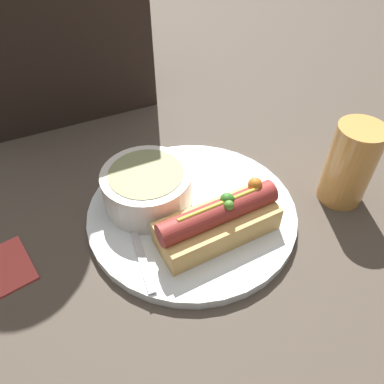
{
  "coord_description": "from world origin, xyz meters",
  "views": [
    {
      "loc": [
        -0.14,
        -0.3,
        0.37
      ],
      "look_at": [
        0.0,
        0.0,
        0.04
      ],
      "focal_mm": 35.0,
      "sensor_mm": 36.0,
      "label": 1
    }
  ],
  "objects_px": {
    "hot_dog": "(218,221)",
    "soup_bowl": "(147,186)",
    "drinking_glass": "(350,165)",
    "spoon": "(131,221)"
  },
  "relations": [
    {
      "from": "soup_bowl",
      "to": "drinking_glass",
      "type": "xyz_separation_m",
      "value": [
        0.25,
        -0.09,
        0.02
      ]
    },
    {
      "from": "soup_bowl",
      "to": "drinking_glass",
      "type": "relative_size",
      "value": 1.0
    },
    {
      "from": "hot_dog",
      "to": "soup_bowl",
      "type": "bearing_deg",
      "value": 119.33
    },
    {
      "from": "hot_dog",
      "to": "spoon",
      "type": "distance_m",
      "value": 0.11
    },
    {
      "from": "spoon",
      "to": "drinking_glass",
      "type": "xyz_separation_m",
      "value": [
        0.28,
        -0.06,
        0.04
      ]
    },
    {
      "from": "soup_bowl",
      "to": "spoon",
      "type": "bearing_deg",
      "value": -142.13
    },
    {
      "from": "spoon",
      "to": "drinking_glass",
      "type": "relative_size",
      "value": 1.27
    },
    {
      "from": "spoon",
      "to": "drinking_glass",
      "type": "distance_m",
      "value": 0.29
    },
    {
      "from": "hot_dog",
      "to": "drinking_glass",
      "type": "distance_m",
      "value": 0.19
    },
    {
      "from": "hot_dog",
      "to": "drinking_glass",
      "type": "xyz_separation_m",
      "value": [
        0.19,
        -0.0,
        0.02
      ]
    }
  ]
}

